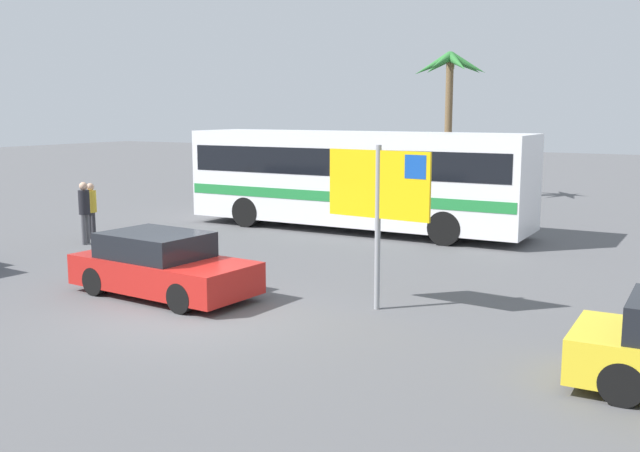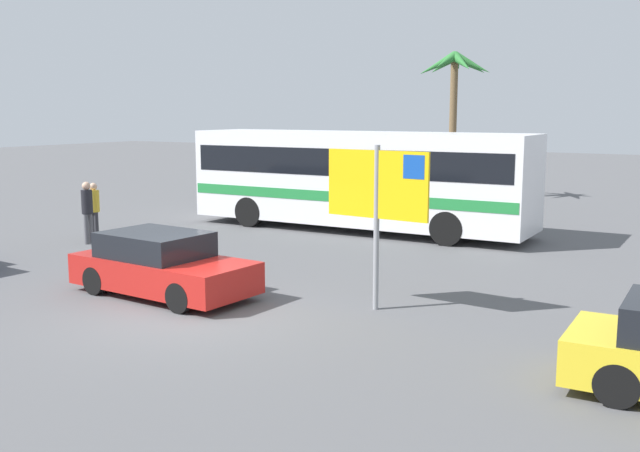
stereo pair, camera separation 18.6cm
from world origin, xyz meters
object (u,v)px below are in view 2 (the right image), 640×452
ferry_sign (379,191)px  pedestrian_by_bus (87,207)px  bus_front_coach (358,175)px  pedestrian_near_sign (94,206)px  car_red (162,265)px

ferry_sign → pedestrian_by_bus: size_ratio=1.76×
bus_front_coach → pedestrian_by_bus: size_ratio=6.19×
pedestrian_by_bus → pedestrian_near_sign: pedestrian_by_bus is taller
bus_front_coach → pedestrian_near_sign: (-6.13, -5.45, -0.78)m
car_red → pedestrian_near_sign: pedestrian_near_sign is taller
bus_front_coach → pedestrian_near_sign: 8.24m
bus_front_coach → pedestrian_near_sign: bearing=-138.4°
ferry_sign → pedestrian_by_bus: 10.73m
pedestrian_by_bus → bus_front_coach: bearing=32.1°
car_red → pedestrian_near_sign: size_ratio=2.43×
ferry_sign → car_red: 4.90m
bus_front_coach → ferry_sign: (4.73, -8.36, 0.54)m
bus_front_coach → car_red: bus_front_coach is taller
car_red → pedestrian_by_bus: (-5.99, 3.46, 0.44)m
ferry_sign → car_red: bearing=-158.8°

